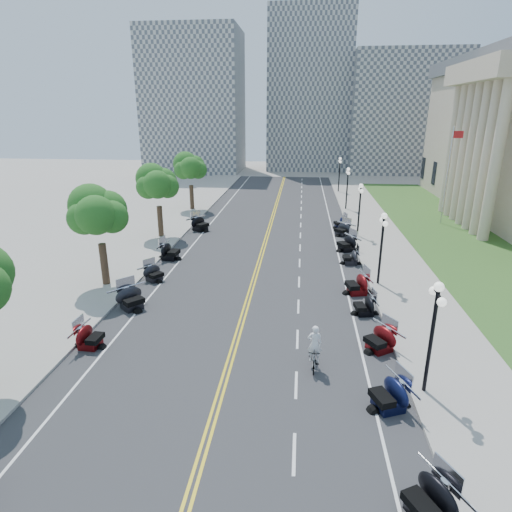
{
  "coord_description": "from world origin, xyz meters",
  "views": [
    {
      "loc": [
        3.13,
        -24.04,
        11.37
      ],
      "look_at": [
        0.21,
        3.49,
        2.0
      ],
      "focal_mm": 30.0,
      "sensor_mm": 36.0,
      "label": 1
    }
  ],
  "objects_px": {
    "flagpole": "(447,177)",
    "motorcycle_n_3": "(389,393)",
    "bicycle": "(314,358)",
    "cyclist_rider": "(315,329)"
  },
  "relations": [
    {
      "from": "bicycle",
      "to": "motorcycle_n_3",
      "type": "bearing_deg",
      "value": -39.12
    },
    {
      "from": "flagpole",
      "to": "motorcycle_n_3",
      "type": "xyz_separation_m",
      "value": [
        -11.09,
        -31.16,
        -4.29
      ]
    },
    {
      "from": "flagpole",
      "to": "motorcycle_n_3",
      "type": "distance_m",
      "value": 33.36
    },
    {
      "from": "bicycle",
      "to": "cyclist_rider",
      "type": "xyz_separation_m",
      "value": [
        0.0,
        0.0,
        1.47
      ]
    },
    {
      "from": "motorcycle_n_3",
      "to": "cyclist_rider",
      "type": "xyz_separation_m",
      "value": [
        -2.93,
        2.57,
        1.3
      ]
    },
    {
      "from": "flagpole",
      "to": "bicycle",
      "type": "height_order",
      "value": "flagpole"
    },
    {
      "from": "bicycle",
      "to": "cyclist_rider",
      "type": "distance_m",
      "value": 1.47
    },
    {
      "from": "motorcycle_n_3",
      "to": "bicycle",
      "type": "distance_m",
      "value": 3.9
    },
    {
      "from": "motorcycle_n_3",
      "to": "bicycle",
      "type": "relative_size",
      "value": 1.12
    },
    {
      "from": "motorcycle_n_3",
      "to": "flagpole",
      "type": "bearing_deg",
      "value": 138.12
    }
  ]
}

